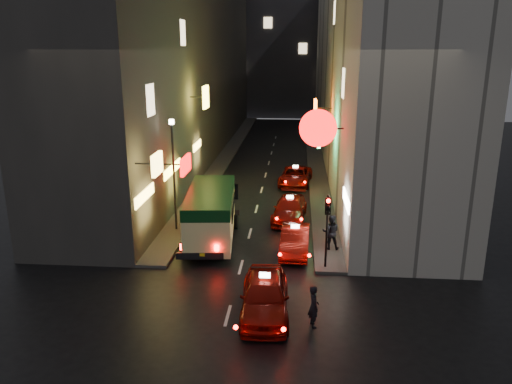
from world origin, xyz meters
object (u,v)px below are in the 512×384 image
(pedestrian_crossing, at_px, (314,304))
(lamp_post, at_px, (174,168))
(traffic_light, at_px, (328,216))
(minibus, at_px, (211,210))
(taxi_near, at_px, (265,293))

(pedestrian_crossing, xyz_separation_m, lamp_post, (-7.50, 9.47, 2.79))
(pedestrian_crossing, bearing_deg, traffic_light, -24.13)
(traffic_light, bearing_deg, minibus, 151.98)
(minibus, distance_m, pedestrian_crossing, 9.69)
(pedestrian_crossing, height_order, traffic_light, traffic_light)
(traffic_light, bearing_deg, taxi_near, -121.43)
(minibus, height_order, lamp_post, lamp_post)
(minibus, distance_m, taxi_near, 8.15)
(traffic_light, bearing_deg, pedestrian_crossing, -98.06)
(taxi_near, xyz_separation_m, lamp_post, (-5.63, 8.74, 2.81))
(minibus, bearing_deg, pedestrian_crossing, -57.12)
(taxi_near, relative_size, lamp_post, 0.94)
(minibus, height_order, pedestrian_crossing, minibus)
(minibus, relative_size, traffic_light, 1.96)
(taxi_near, bearing_deg, pedestrian_crossing, -21.35)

